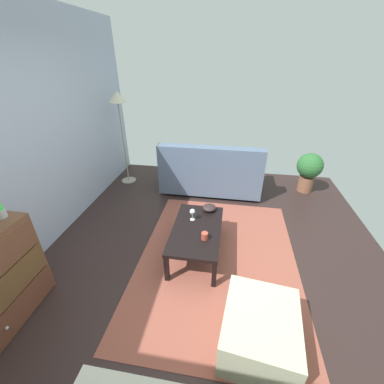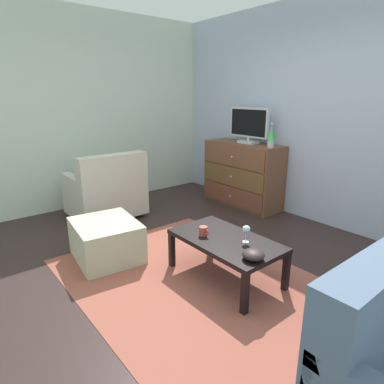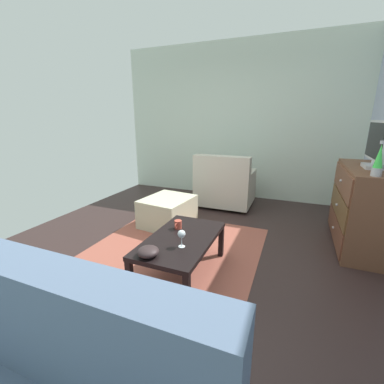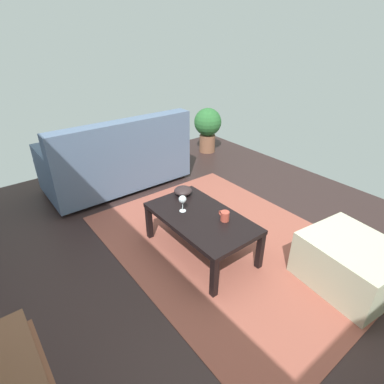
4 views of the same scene
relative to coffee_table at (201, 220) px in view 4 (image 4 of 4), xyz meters
name	(u,v)px [view 4 (image 4 of 4)]	position (x,y,z in m)	size (l,w,h in m)	color
ground_plane	(227,265)	(-0.28, -0.08, -0.37)	(5.75, 4.62, 0.05)	#312220
area_rug	(227,243)	(-0.08, -0.28, -0.34)	(2.60, 1.90, 0.01)	#9A4F40
coffee_table	(201,220)	(0.00, 0.00, 0.00)	(1.01, 0.58, 0.39)	black
wine_glass	(183,200)	(0.17, 0.08, 0.16)	(0.07, 0.07, 0.16)	silver
mug	(225,216)	(-0.18, -0.12, 0.09)	(0.11, 0.08, 0.08)	#BC4938
bowl_decorative	(183,191)	(0.41, -0.11, 0.09)	(0.18, 0.18, 0.08)	#302324
couch_large	(118,161)	(1.68, -0.01, 0.01)	(0.85, 1.75, 0.92)	#332319
ottoman	(350,263)	(-1.04, -0.69, -0.15)	(0.70, 0.60, 0.40)	beige
potted_plant	(208,126)	(1.95, -1.74, 0.09)	(0.44, 0.44, 0.72)	brown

